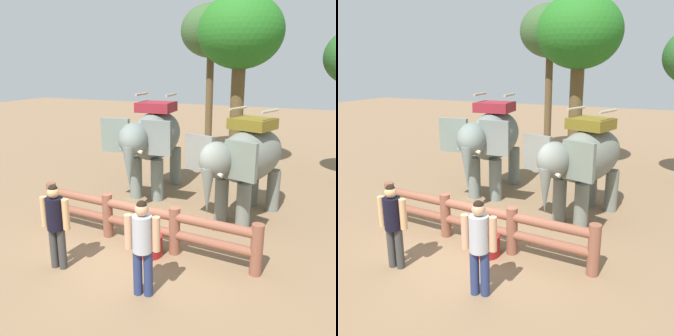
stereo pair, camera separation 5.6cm
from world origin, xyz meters
The scene contains 9 objects.
ground_plane centered at (0.00, 0.00, 0.00)m, with size 60.00×60.00×0.00m, color #846649.
log_fence centered at (0.00, 0.15, 0.60)m, with size 5.51×0.60×1.05m.
elephant_near_left centered at (-1.28, 3.46, 1.74)m, with size 2.06×3.63×3.10m.
elephant_center centered at (1.78, 2.59, 1.62)m, with size 2.33×3.44×2.88m.
tourist_woman_in_black centered at (-1.00, -1.39, 1.01)m, with size 0.62×0.37×1.75m.
tourist_man_in_blue centered at (0.96, -1.49, 1.02)m, with size 0.62×0.41×1.77m.
tree_back_center centered at (-1.34, 9.07, 5.22)m, with size 2.56×2.56×6.40m.
tree_far_right centered at (0.40, 7.01, 4.93)m, with size 3.03×3.03×6.35m.
feed_bucket centered at (0.44, -0.19, 0.22)m, with size 0.52×0.52×0.45m.
Camera 2 is at (3.73, -6.44, 3.91)m, focal length 39.13 mm.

